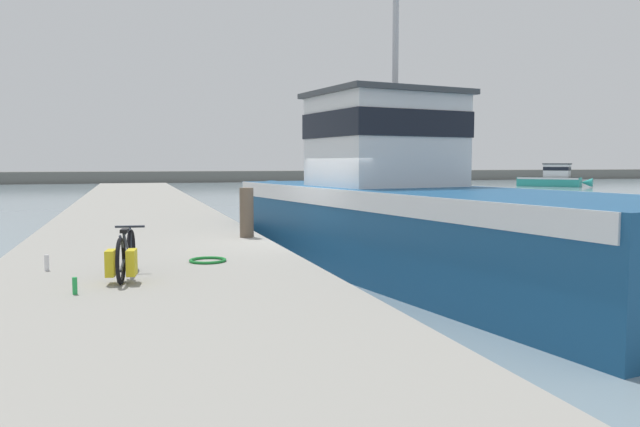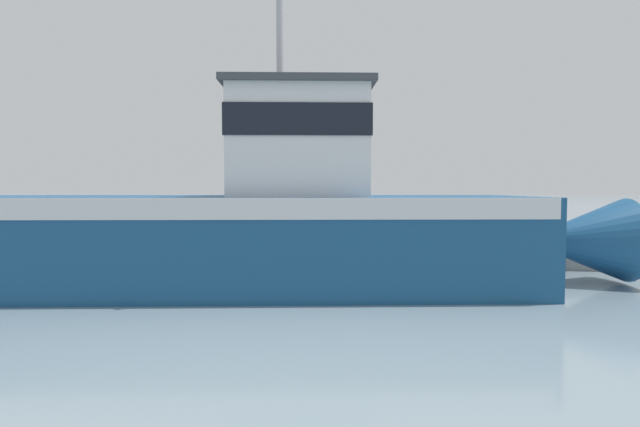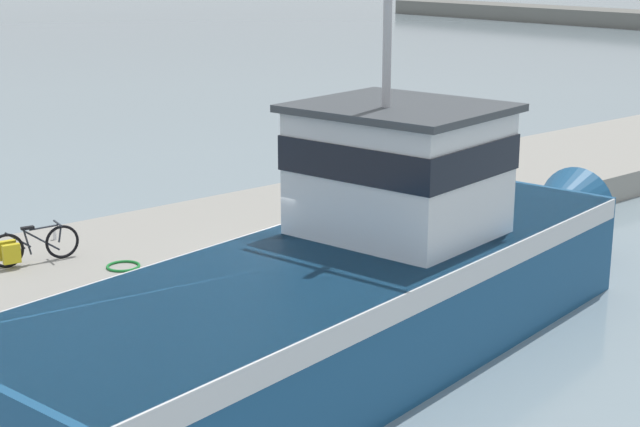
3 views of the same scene
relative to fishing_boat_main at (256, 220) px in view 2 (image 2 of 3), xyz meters
The scene contains 8 objects.
ground_plane 2.73m from the fishing_boat_main, 167.20° to the left, with size 320.00×320.00×0.00m, color gray.
dock_pier 5.61m from the fishing_boat_main, behind, with size 5.14×80.00×0.72m, color gray.
fishing_boat_main is the anchor object (origin of this frame).
bicycle_touring 6.73m from the fishing_boat_main, 151.94° to the right, with size 0.57×1.71×0.73m.
mooring_post 3.59m from the fishing_boat_main, 157.78° to the left, with size 0.31×0.31×1.12m, color brown.
hose_coil 5.00m from the fishing_boat_main, 157.70° to the right, with size 0.63×0.63×0.05m, color #197A2D.
water_bottle_on_curb 7.71m from the fishing_boat_main, 148.24° to the right, with size 0.06×0.06×0.22m, color green.
water_bottle_by_bike 7.41m from the fishing_boat_main, 163.96° to the right, with size 0.07×0.07×0.25m, color silver.
Camera 2 is at (12.28, 2.29, 2.02)m, focal length 28.00 mm.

